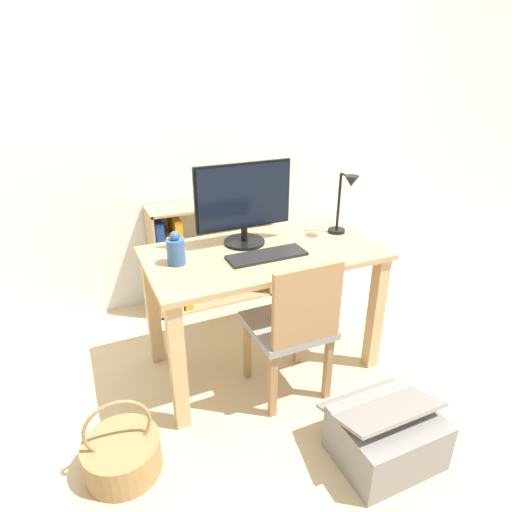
{
  "coord_description": "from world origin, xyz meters",
  "views": [
    {
      "loc": [
        -0.9,
        -1.91,
        1.66
      ],
      "look_at": [
        0.0,
        0.1,
        0.66
      ],
      "focal_mm": 30.0,
      "sensor_mm": 36.0,
      "label": 1
    }
  ],
  "objects": [
    {
      "name": "wall_back",
      "position": [
        0.0,
        1.01,
        1.3
      ],
      "size": [
        8.0,
        0.05,
        2.6
      ],
      "color": "silver",
      "rests_on": "ground_plane"
    },
    {
      "name": "basket",
      "position": [
        -0.88,
        -0.44,
        0.09
      ],
      "size": [
        0.34,
        0.34,
        0.39
      ],
      "color": "#997547",
      "rests_on": "ground_plane"
    },
    {
      "name": "storage_box",
      "position": [
        0.21,
        -0.85,
        0.13
      ],
      "size": [
        0.45,
        0.42,
        0.32
      ],
      "color": "gray",
      "rests_on": "ground_plane"
    },
    {
      "name": "keyboard",
      "position": [
        -0.02,
        -0.08,
        0.74
      ],
      "size": [
        0.42,
        0.15,
        0.02
      ],
      "color": "black",
      "rests_on": "desk"
    },
    {
      "name": "desk_lamp",
      "position": [
        0.51,
        0.01,
        0.96
      ],
      "size": [
        0.1,
        0.19,
        0.36
      ],
      "color": "black",
      "rests_on": "desk"
    },
    {
      "name": "bookshelf",
      "position": [
        -0.19,
        0.83,
        0.36
      ],
      "size": [
        0.87,
        0.28,
        0.77
      ],
      "color": "tan",
      "rests_on": "ground_plane"
    },
    {
      "name": "chair",
      "position": [
        0.02,
        -0.31,
        0.45
      ],
      "size": [
        0.4,
        0.4,
        0.82
      ],
      "rotation": [
        0.0,
        0.0,
        0.03
      ],
      "color": "gray",
      "rests_on": "ground_plane"
    },
    {
      "name": "ground_plane",
      "position": [
        0.0,
        0.0,
        0.0
      ],
      "size": [
        10.0,
        10.0,
        0.0
      ],
      "primitive_type": "plane",
      "color": "#CCB284"
    },
    {
      "name": "monitor",
      "position": [
        -0.05,
        0.14,
        0.98
      ],
      "size": [
        0.55,
        0.23,
        0.45
      ],
      "color": "black",
      "rests_on": "desk"
    },
    {
      "name": "vase",
      "position": [
        -0.47,
        0.03,
        0.81
      ],
      "size": [
        0.09,
        0.09,
        0.17
      ],
      "color": "#33598C",
      "rests_on": "desk"
    },
    {
      "name": "desk",
      "position": [
        0.0,
        0.0,
        0.59
      ],
      "size": [
        1.26,
        0.68,
        0.73
      ],
      "color": "tan",
      "rests_on": "ground_plane"
    }
  ]
}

